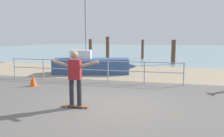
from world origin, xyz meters
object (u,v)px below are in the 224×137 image
Objects in this scene: sailboat at (94,65)px; traffic_cone at (33,81)px; skateboarder at (75,75)px; skateboard at (76,106)px.

sailboat is 4.35m from traffic_cone.
traffic_cone is (-3.04, 2.43, -0.77)m from skateboarder.
sailboat is 6.74m from skateboard.
traffic_cone is (-1.42, -4.10, -0.27)m from sailboat.
sailboat is 6.25× the size of skateboard.
skateboarder is at bearing -76.06° from sailboat.
sailboat is at bearing 103.94° from skateboard.
sailboat is 10.13× the size of traffic_cone.
traffic_cone is (-3.04, 2.43, 0.18)m from skateboard.
skateboarder is 3.30× the size of traffic_cone.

